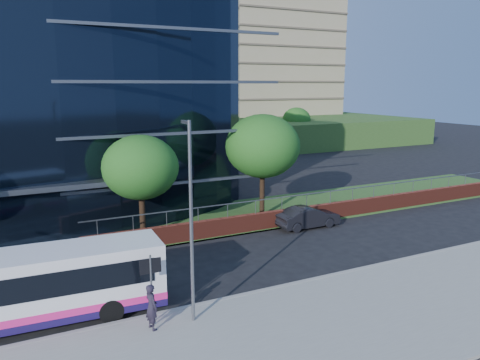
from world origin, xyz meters
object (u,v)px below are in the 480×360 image
pedestrian (152,307)px  parked_car (308,217)px  streetlight_east (191,217)px  tree_far_c (140,167)px  tree_dist_f (297,119)px  tree_far_d (263,146)px  city_bus (25,288)px  street_sign (151,275)px  tree_dist_e (205,122)px

pedestrian → parked_car: bearing=-69.2°
streetlight_east → tree_far_c: bearing=84.9°
tree_dist_f → streetlight_east: streetlight_east is taller
pedestrian → streetlight_east: bearing=-104.1°
streetlight_east → pedestrian: 3.76m
tree_far_d → streetlight_east: bearing=-129.4°
tree_far_d → city_bus: size_ratio=0.67×
street_sign → tree_far_c: size_ratio=0.43×
street_sign → tree_dist_f: size_ratio=0.46×
tree_dist_e → tree_far_d: bearing=-104.9°
tree_dist_f → parked_car: size_ratio=1.37×
tree_dist_f → pedestrian: 56.82m
tree_dist_f → tree_dist_e: bearing=-172.9°
tree_far_d → tree_dist_f: tree_far_d is taller
tree_dist_e → pedestrian: bearing=-115.0°
tree_far_c → street_sign: bearing=-103.3°
street_sign → tree_far_c: (2.50, 10.59, 2.39)m
parked_car → street_sign: bearing=121.8°
street_sign → tree_far_c: bearing=76.7°
parked_car → tree_far_c: bearing=76.6°
pedestrian → tree_far_d: bearing=-56.1°
tree_far_c → streetlight_east: size_ratio=0.81×
streetlight_east → parked_car: bearing=36.7°
tree_far_c → pedestrian: tree_far_c is taller
street_sign → pedestrian: (-0.16, -0.53, -1.08)m
tree_far_c → parked_car: bearing=-13.6°
city_bus → pedestrian: (4.27, -2.75, -0.51)m
tree_far_c → tree_dist_f: size_ratio=1.08×
streetlight_east → street_sign: bearing=158.6°
streetlight_east → parked_car: (11.55, 8.62, -3.72)m
parked_car → pedestrian: (-13.22, -8.57, 0.34)m
tree_far_c → parked_car: tree_far_c is taller
streetlight_east → tree_dist_f: bearing=52.4°
street_sign → city_bus: 4.99m
streetlight_east → pedestrian: (-1.66, 0.06, -3.37)m
street_sign → tree_far_c: 11.14m
tree_far_c → pedestrian: (-2.66, -11.12, -3.47)m
streetlight_east → city_bus: (-5.94, 2.81, -2.86)m
tree_far_d → tree_dist_f: size_ratio=1.23×
tree_far_d → parked_car: 5.91m
tree_far_d → pedestrian: 17.32m
tree_dist_f → parked_car: 42.19m
streetlight_east → tree_far_d: bearing=50.6°
street_sign → tree_dist_f: (35.50, 43.59, 2.06)m
tree_dist_f → city_bus: bearing=-134.0°
city_bus → pedestrian: size_ratio=6.06×
tree_far_d → parked_car: (1.55, -3.55, -4.46)m
city_bus → pedestrian: city_bus is taller
street_sign → parked_car: street_sign is taller
tree_dist_f → city_bus: 57.56m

